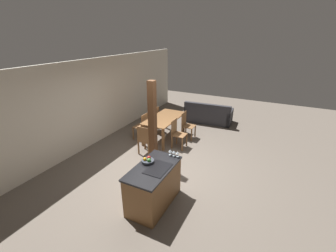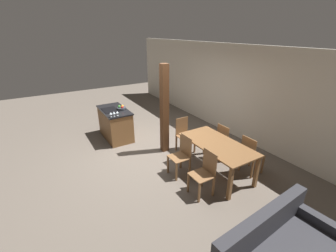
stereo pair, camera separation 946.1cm
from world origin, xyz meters
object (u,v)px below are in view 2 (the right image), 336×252
wine_glass_middle (114,113)px  dining_chair_near_left (182,155)px  timber_post (164,110)px  fruit_bowl (121,108)px  dining_chair_far_right (251,154)px  wine_glass_far (117,112)px  dining_chair_far_left (225,141)px  dining_table (217,148)px  dining_chair_near_right (204,172)px  dining_chair_head_end (184,134)px  kitchen_island (115,124)px  wine_glass_near (111,113)px

wine_glass_middle → dining_chair_near_left: size_ratio=0.15×
timber_post → fruit_bowl: bearing=-153.7°
dining_chair_far_right → timber_post: (-1.92, -1.11, 0.68)m
wine_glass_far → dining_chair_far_right: wine_glass_far is taller
dining_chair_far_right → wine_glass_far: bearing=36.4°
timber_post → dining_chair_near_left: bearing=-11.0°
wine_glass_middle → dining_chair_far_left: bearing=47.0°
dining_table → dining_chair_far_left: (-0.39, 0.66, -0.18)m
wine_glass_middle → dining_chair_near_right: 2.96m
timber_post → dining_chair_head_end: bearing=58.1°
dining_chair_near_left → dining_chair_head_end: size_ratio=1.00×
dining_chair_far_left → dining_chair_head_end: (-0.86, -0.66, 0.00)m
dining_chair_near_left → dining_chair_far_left: (0.00, 1.33, 0.00)m
wine_glass_middle → timber_post: 1.38m
kitchen_island → wine_glass_near: 0.85m
kitchen_island → timber_post: timber_post is taller
dining_chair_far_left → dining_chair_head_end: bearing=37.8°
dining_table → wine_glass_far: bearing=-149.8°
fruit_bowl → dining_chair_far_left: size_ratio=0.28×
wine_glass_near → timber_post: size_ratio=0.06×
dining_chair_near_left → wine_glass_far: bearing=-159.9°
dining_chair_far_left → dining_chair_head_end: 1.08m
dining_chair_near_left → dining_chair_head_end: bearing=142.2°
kitchen_island → dining_table: (2.98, 1.31, 0.21)m
dining_chair_near_right → fruit_bowl: bearing=-172.2°
wine_glass_near → wine_glass_far: bearing=90.0°
wine_glass_far → fruit_bowl: bearing=148.9°
kitchen_island → wine_glass_middle: (0.58, -0.18, 0.56)m
dining_chair_near_left → dining_chair_head_end: 1.08m
dining_chair_near_right → timber_post: (-1.92, 0.22, 0.68)m
wine_glass_far → dining_chair_near_left: 2.21m
dining_chair_near_left → dining_chair_far_left: same height
wine_glass_near → dining_chair_head_end: (1.16, 1.58, -0.53)m
dining_chair_far_right → dining_chair_head_end: same height
wine_glass_middle → kitchen_island: bearing=162.3°
dining_chair_near_left → dining_chair_far_right: 1.54m
fruit_bowl → dining_chair_head_end: size_ratio=0.28×
kitchen_island → wine_glass_middle: bearing=-17.7°
dining_table → timber_post: size_ratio=0.75×
dining_chair_near_right → wine_glass_middle: bearing=-163.5°
dining_table → dining_chair_far_left: 0.79m
dining_chair_head_end → timber_post: size_ratio=0.40×
wine_glass_middle → wine_glass_far: same height
dining_chair_near_right → dining_chair_far_left: size_ratio=1.00×
dining_table → dining_chair_far_left: bearing=120.7°
kitchen_island → dining_chair_far_left: bearing=37.2°
wine_glass_middle → timber_post: size_ratio=0.06×
dining_chair_near_left → timber_post: 1.34m
dining_chair_near_left → dining_chair_head_end: (-0.86, 0.66, 0.00)m
fruit_bowl → timber_post: bearing=26.3°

